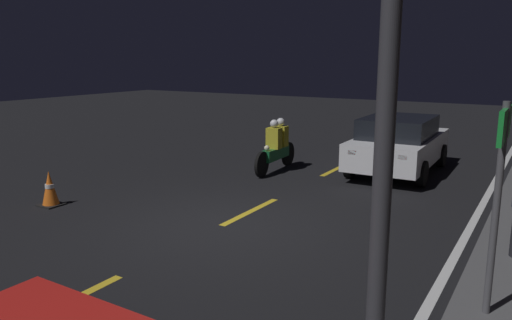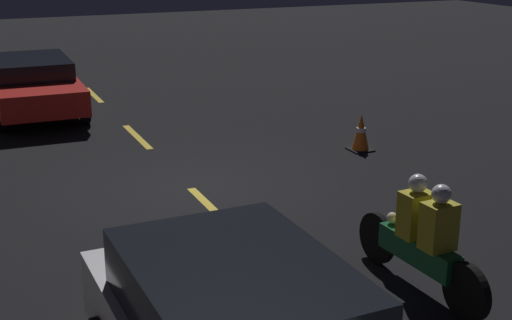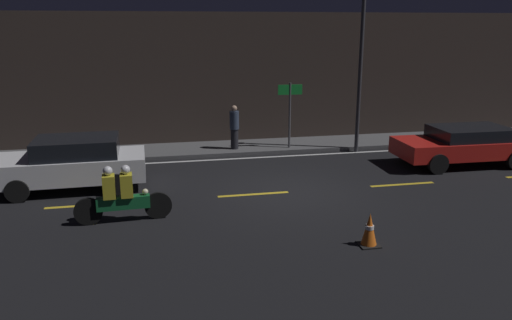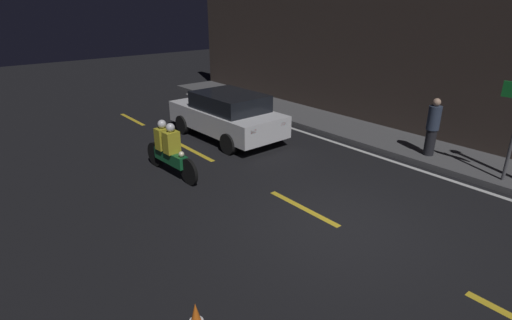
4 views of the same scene
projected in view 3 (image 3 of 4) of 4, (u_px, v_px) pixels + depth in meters
name	position (u px, v px, depth m)	size (l,w,h in m)	color
ground_plane	(288.00, 192.00, 14.09)	(56.00, 56.00, 0.00)	black
raised_curb	(253.00, 147.00, 18.95)	(28.00, 2.05, 0.16)	#4C4C4F
building_front	(247.00, 79.00, 19.41)	(28.00, 0.30, 5.05)	#382D28
lane_dash_b	(85.00, 206.00, 13.03)	(2.00, 0.14, 0.01)	gold
lane_dash_c	(253.00, 194.00, 13.89)	(2.00, 0.14, 0.01)	gold
lane_dash_d	(402.00, 184.00, 14.76)	(2.00, 0.14, 0.01)	gold
lane_solid_kerb	(260.00, 157.00, 17.76)	(25.20, 0.14, 0.01)	silver
sedan_white	(73.00, 162.00, 14.19)	(4.16, 2.01, 1.49)	silver
taxi_red	(465.00, 144.00, 16.71)	(4.50, 2.02, 1.28)	red
motorcycle	(120.00, 196.00, 11.80)	(2.28, 0.40, 1.40)	black
traffic_cone_near	(369.00, 230.00, 10.59)	(0.43, 0.43, 0.73)	black
pedestrian	(234.00, 127.00, 18.18)	(0.34, 0.34, 1.61)	black
shop_sign	(290.00, 102.00, 18.14)	(0.90, 0.08, 2.40)	#4C4C51
street_lamp	(361.00, 64.00, 17.72)	(0.28, 0.28, 5.76)	#333338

